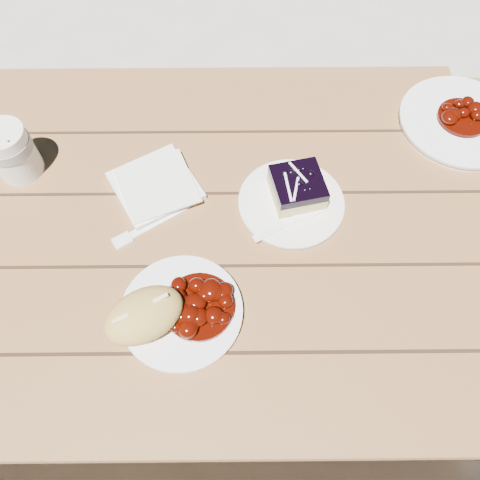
{
  "coord_description": "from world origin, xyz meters",
  "views": [
    {
      "loc": [
        0.21,
        -0.45,
        1.52
      ],
      "look_at": [
        0.21,
        -0.06,
        0.81
      ],
      "focal_mm": 35.0,
      "sensor_mm": 36.0,
      "label": 1
    }
  ],
  "objects_px": {
    "dessert_plate": "(291,203)",
    "coffee_cup": "(12,152)",
    "main_plate": "(182,312)",
    "blueberry_cake": "(297,187)",
    "second_plate": "(460,122)",
    "picnic_table": "(143,266)",
    "bread_roll": "(144,315)"
  },
  "relations": [
    {
      "from": "main_plate",
      "to": "coffee_cup",
      "type": "height_order",
      "value": "coffee_cup"
    },
    {
      "from": "picnic_table",
      "to": "coffee_cup",
      "type": "distance_m",
      "value": 0.35
    },
    {
      "from": "bread_roll",
      "to": "coffee_cup",
      "type": "relative_size",
      "value": 1.22
    },
    {
      "from": "blueberry_cake",
      "to": "second_plate",
      "type": "xyz_separation_m",
      "value": [
        0.37,
        0.19,
        -0.03
      ]
    },
    {
      "from": "bread_roll",
      "to": "dessert_plate",
      "type": "distance_m",
      "value": 0.36
    },
    {
      "from": "coffee_cup",
      "to": "picnic_table",
      "type": "bearing_deg",
      "value": -32.04
    },
    {
      "from": "blueberry_cake",
      "to": "coffee_cup",
      "type": "xyz_separation_m",
      "value": [
        -0.55,
        0.08,
        0.02
      ]
    },
    {
      "from": "blueberry_cake",
      "to": "second_plate",
      "type": "height_order",
      "value": "blueberry_cake"
    },
    {
      "from": "second_plate",
      "to": "blueberry_cake",
      "type": "bearing_deg",
      "value": -152.84
    },
    {
      "from": "bread_roll",
      "to": "blueberry_cake",
      "type": "xyz_separation_m",
      "value": [
        0.27,
        0.26,
        -0.01
      ]
    },
    {
      "from": "dessert_plate",
      "to": "blueberry_cake",
      "type": "relative_size",
      "value": 1.8
    },
    {
      "from": "main_plate",
      "to": "blueberry_cake",
      "type": "xyz_separation_m",
      "value": [
        0.21,
        0.24,
        0.03
      ]
    },
    {
      "from": "dessert_plate",
      "to": "coffee_cup",
      "type": "height_order",
      "value": "coffee_cup"
    },
    {
      "from": "dessert_plate",
      "to": "second_plate",
      "type": "bearing_deg",
      "value": 28.33
    },
    {
      "from": "picnic_table",
      "to": "bread_roll",
      "type": "height_order",
      "value": "bread_roll"
    },
    {
      "from": "picnic_table",
      "to": "second_plate",
      "type": "bearing_deg",
      "value": 20.34
    },
    {
      "from": "picnic_table",
      "to": "blueberry_cake",
      "type": "xyz_separation_m",
      "value": [
        0.32,
        0.07,
        0.2
      ]
    },
    {
      "from": "main_plate",
      "to": "dessert_plate",
      "type": "height_order",
      "value": "main_plate"
    },
    {
      "from": "bread_roll",
      "to": "blueberry_cake",
      "type": "bearing_deg",
      "value": 44.17
    },
    {
      "from": "bread_roll",
      "to": "coffee_cup",
      "type": "height_order",
      "value": "coffee_cup"
    },
    {
      "from": "main_plate",
      "to": "second_plate",
      "type": "relative_size",
      "value": 0.79
    },
    {
      "from": "picnic_table",
      "to": "coffee_cup",
      "type": "bearing_deg",
      "value": 147.96
    },
    {
      "from": "picnic_table",
      "to": "dessert_plate",
      "type": "xyz_separation_m",
      "value": [
        0.31,
        0.05,
        0.17
      ]
    },
    {
      "from": "second_plate",
      "to": "picnic_table",
      "type": "bearing_deg",
      "value": -159.66
    },
    {
      "from": "main_plate",
      "to": "second_plate",
      "type": "bearing_deg",
      "value": 36.42
    },
    {
      "from": "main_plate",
      "to": "picnic_table",
      "type": "bearing_deg",
      "value": 123.35
    },
    {
      "from": "picnic_table",
      "to": "blueberry_cake",
      "type": "relative_size",
      "value": 17.96
    },
    {
      "from": "dessert_plate",
      "to": "picnic_table",
      "type": "bearing_deg",
      "value": -170.47
    },
    {
      "from": "bread_roll",
      "to": "coffee_cup",
      "type": "bearing_deg",
      "value": 130.65
    },
    {
      "from": "main_plate",
      "to": "coffee_cup",
      "type": "bearing_deg",
      "value": 137.41
    },
    {
      "from": "coffee_cup",
      "to": "second_plate",
      "type": "relative_size",
      "value": 0.43
    },
    {
      "from": "bread_roll",
      "to": "picnic_table",
      "type": "bearing_deg",
      "value": 106.76
    }
  ]
}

